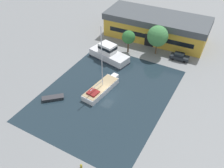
# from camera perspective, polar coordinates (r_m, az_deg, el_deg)

# --- Properties ---
(ground_plane) EXTENTS (440.00, 440.00, 0.00)m
(ground_plane) POSITION_cam_1_polar(r_m,az_deg,el_deg) (50.09, -1.27, -2.32)
(ground_plane) COLOR gray
(water_canal) EXTENTS (23.45, 30.27, 0.01)m
(water_canal) POSITION_cam_1_polar(r_m,az_deg,el_deg) (50.09, -1.27, -2.31)
(water_canal) COLOR #1E2D38
(water_canal) RESTS_ON ground
(warehouse_building) EXTENTS (27.53, 11.95, 6.40)m
(warehouse_building) POSITION_cam_1_polar(r_m,az_deg,el_deg) (69.04, 10.08, 12.80)
(warehouse_building) COLOR gold
(warehouse_building) RESTS_ON ground
(quay_tree_near_building) EXTENTS (4.99, 4.99, 7.36)m
(quay_tree_near_building) POSITION_cam_1_polar(r_m,az_deg,el_deg) (60.83, 10.39, 10.71)
(quay_tree_near_building) COLOR brown
(quay_tree_near_building) RESTS_ON ground
(quay_tree_by_water) EXTENTS (3.23, 3.23, 5.73)m
(quay_tree_by_water) POSITION_cam_1_polar(r_m,az_deg,el_deg) (61.11, 3.80, 10.60)
(quay_tree_by_water) COLOR brown
(quay_tree_by_water) RESTS_ON ground
(parked_car) EXTENTS (4.48, 2.13, 1.70)m
(parked_car) POSITION_cam_1_polar(r_m,az_deg,el_deg) (61.72, 15.18, 6.06)
(parked_car) COLOR #1E2328
(parked_car) RESTS_ON ground
(sailboat_moored) EXTENTS (3.77, 10.12, 14.14)m
(sailboat_moored) POSITION_cam_1_polar(r_m,az_deg,el_deg) (50.41, -2.47, -0.96)
(sailboat_moored) COLOR white
(sailboat_moored) RESTS_ON water_canal
(motor_cruiser) EXTENTS (10.43, 5.65, 3.92)m
(motor_cruiser) POSITION_cam_1_polar(r_m,az_deg,el_deg) (59.54, -0.74, 6.90)
(motor_cruiser) COLOR silver
(motor_cruiser) RESTS_ON water_canal
(small_dinghy) EXTENTS (4.02, 3.83, 0.61)m
(small_dinghy) POSITION_cam_1_polar(r_m,az_deg,el_deg) (50.09, -13.34, -3.13)
(small_dinghy) COLOR #23282D
(small_dinghy) RESTS_ON water_canal
(mooring_bollard) EXTENTS (0.35, 0.35, 0.68)m
(mooring_bollard) POSITION_cam_1_polar(r_m,az_deg,el_deg) (39.17, -7.07, -18.10)
(mooring_bollard) COLOR olive
(mooring_bollard) RESTS_ON ground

